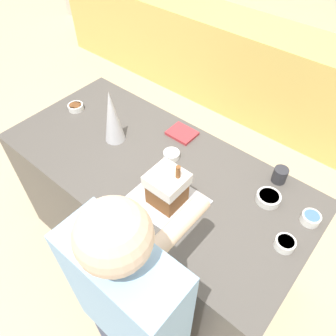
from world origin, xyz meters
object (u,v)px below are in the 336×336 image
object	(u,v)px
candy_bowl_beside_tree	(171,154)
person	(135,322)
gingerbread_house	(167,188)
cookbook	(182,133)
baking_tray	(167,201)
decorative_tree	(112,117)
candy_bowl_near_tray_left	(285,243)
candy_bowl_far_right	(268,198)
mug	(280,175)
candy_bowl_front_corner	(311,218)
candy_bowl_center_rear	(76,107)

from	to	relation	value
candy_bowl_beside_tree	person	xyz separation A→B (m)	(0.46, -0.79, -0.09)
gingerbread_house	cookbook	bearing A→B (deg)	120.12
baking_tray	person	bearing A→B (deg)	-63.05
gingerbread_house	decorative_tree	xyz separation A→B (m)	(-0.55, 0.16, 0.06)
gingerbread_house	candy_bowl_near_tray_left	xyz separation A→B (m)	(0.58, 0.15, -0.08)
candy_bowl_near_tray_left	person	size ratio (longest dim) A/B	0.06
candy_bowl_far_right	mug	bearing A→B (deg)	98.12
candy_bowl_far_right	mug	world-z (taller)	mug
gingerbread_house	candy_bowl_front_corner	size ratio (longest dim) A/B	2.84
decorative_tree	candy_bowl_beside_tree	size ratio (longest dim) A/B	3.59
decorative_tree	candy_bowl_center_rear	size ratio (longest dim) A/B	3.35
baking_tray	candy_bowl_front_corner	size ratio (longest dim) A/B	4.00
candy_bowl_center_rear	candy_bowl_front_corner	xyz separation A→B (m)	(1.59, 0.16, 0.01)
candy_bowl_beside_tree	candy_bowl_front_corner	size ratio (longest dim) A/B	1.03
gingerbread_house	candy_bowl_near_tray_left	size ratio (longest dim) A/B	2.78
baking_tray	mug	size ratio (longest dim) A/B	4.14
candy_bowl_beside_tree	candy_bowl_far_right	distance (m)	0.59
candy_bowl_far_right	person	bearing A→B (deg)	-98.43
candy_bowl_beside_tree	person	size ratio (longest dim) A/B	0.06
decorative_tree	candy_bowl_near_tray_left	distance (m)	1.14
candy_bowl_near_tray_left	cookbook	world-z (taller)	candy_bowl_near_tray_left
candy_bowl_center_rear	cookbook	world-z (taller)	candy_bowl_center_rear
person	cookbook	bearing A→B (deg)	118.42
candy_bowl_front_corner	cookbook	distance (m)	0.88
baking_tray	candy_bowl_front_corner	bearing A→B (deg)	30.27
person	gingerbread_house	bearing A→B (deg)	116.91
decorative_tree	person	world-z (taller)	person
candy_bowl_beside_tree	baking_tray	bearing A→B (deg)	-54.27
candy_bowl_near_tray_left	mug	distance (m)	0.41
candy_bowl_front_corner	person	bearing A→B (deg)	-111.41
gingerbread_house	decorative_tree	size ratio (longest dim) A/B	0.76
decorative_tree	baking_tray	bearing A→B (deg)	-16.38
gingerbread_house	mug	xyz separation A→B (m)	(0.37, 0.50, -0.07)
gingerbread_house	candy_bowl_beside_tree	world-z (taller)	gingerbread_house
decorative_tree	candy_bowl_far_right	size ratio (longest dim) A/B	2.75
candy_bowl_front_corner	cookbook	size ratio (longest dim) A/B	0.55
candy_bowl_center_rear	gingerbread_house	bearing A→B (deg)	-11.37
candy_bowl_center_rear	mug	xyz separation A→B (m)	(1.35, 0.30, 0.02)
decorative_tree	candy_bowl_far_right	bearing A→B (deg)	10.45
decorative_tree	mug	bearing A→B (deg)	19.91
decorative_tree	candy_bowl_front_corner	distance (m)	1.19
gingerbread_house	person	bearing A→B (deg)	-63.09
gingerbread_house	candy_bowl_far_right	size ratio (longest dim) A/B	2.10
candy_bowl_center_rear	candy_bowl_beside_tree	distance (m)	0.79
gingerbread_house	candy_bowl_front_corner	xyz separation A→B (m)	(0.61, 0.36, -0.08)
gingerbread_house	cookbook	size ratio (longest dim) A/B	1.55
decorative_tree	mug	distance (m)	0.99
decorative_tree	person	distance (m)	1.10
candy_bowl_far_right	candy_bowl_front_corner	bearing A→B (deg)	5.11
candy_bowl_far_right	cookbook	distance (m)	0.67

